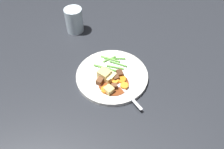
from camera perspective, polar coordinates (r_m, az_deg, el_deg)
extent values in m
plane|color=#26282D|center=(0.84, 0.00, -0.66)|extent=(3.00, 3.00, 0.00)
cylinder|color=white|center=(0.84, 0.00, -0.33)|extent=(0.26, 0.26, 0.01)
cylinder|color=brown|center=(0.80, 0.41, -2.32)|extent=(0.11, 0.11, 0.00)
cylinder|color=orange|center=(0.78, -1.70, -3.82)|extent=(0.04, 0.04, 0.01)
cylinder|color=orange|center=(0.80, 0.79, -1.75)|extent=(0.03, 0.03, 0.01)
cylinder|color=orange|center=(0.79, 3.09, -2.86)|extent=(0.03, 0.03, 0.01)
cylinder|color=orange|center=(0.81, 2.27, -1.24)|extent=(0.04, 0.04, 0.01)
cube|color=#EAD68C|center=(0.80, -0.83, -1.13)|extent=(0.04, 0.03, 0.02)
cube|color=#DBBC6B|center=(0.81, -1.94, 0.00)|extent=(0.05, 0.05, 0.03)
cube|color=#DBBC6B|center=(0.77, -0.44, -3.88)|extent=(0.04, 0.04, 0.02)
cube|color=#EAD68C|center=(0.81, -0.14, -0.53)|extent=(0.04, 0.04, 0.02)
cube|color=#4C2B19|center=(0.82, 1.95, 0.36)|extent=(0.03, 0.03, 0.02)
cube|color=#56331E|center=(0.81, 0.90, -0.83)|extent=(0.03, 0.03, 0.02)
cube|color=brown|center=(0.80, -3.04, -1.66)|extent=(0.03, 0.03, 0.02)
cube|color=brown|center=(0.78, 0.53, -3.04)|extent=(0.02, 0.02, 0.02)
cylinder|color=#4C8E33|center=(0.84, 0.01, 1.13)|extent=(0.02, 0.08, 0.01)
cylinder|color=#66AD42|center=(0.88, -0.45, 3.92)|extent=(0.03, 0.08, 0.01)
cylinder|color=#66AD42|center=(0.88, -0.65, 3.87)|extent=(0.04, 0.05, 0.01)
cylinder|color=#4C8E33|center=(0.88, 0.43, 4.04)|extent=(0.02, 0.08, 0.01)
cylinder|color=#4C8E33|center=(0.86, 1.53, 2.69)|extent=(0.03, 0.07, 0.01)
cylinder|color=#4C8E33|center=(0.85, -2.44, 1.84)|extent=(0.02, 0.07, 0.01)
cylinder|color=#599E38|center=(0.85, 0.82, 1.82)|extent=(0.02, 0.06, 0.01)
cube|color=silver|center=(0.77, 4.74, -5.80)|extent=(0.09, 0.08, 0.00)
cube|color=silver|center=(0.80, 1.85, -2.60)|extent=(0.03, 0.03, 0.00)
cylinder|color=silver|center=(0.82, 1.17, -0.96)|extent=(0.03, 0.03, 0.00)
cylinder|color=silver|center=(0.81, 0.80, -1.14)|extent=(0.03, 0.03, 0.00)
cylinder|color=silver|center=(0.81, 0.44, -1.33)|extent=(0.03, 0.03, 0.00)
cylinder|color=silver|center=(0.81, 0.07, -1.52)|extent=(0.03, 0.03, 0.00)
cylinder|color=silver|center=(1.03, -9.44, 13.26)|extent=(0.08, 0.08, 0.11)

